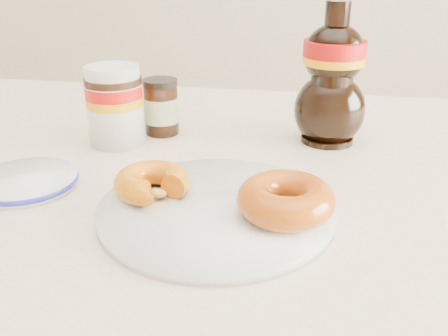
% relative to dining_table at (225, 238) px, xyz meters
% --- Properties ---
extents(dining_table, '(1.40, 0.90, 0.75)m').
position_rel_dining_table_xyz_m(dining_table, '(0.00, 0.00, 0.00)').
color(dining_table, beige).
rests_on(dining_table, ground).
extents(plate, '(0.26, 0.26, 0.01)m').
position_rel_dining_table_xyz_m(plate, '(0.01, -0.09, 0.09)').
color(plate, white).
rests_on(plate, dining_table).
extents(donut_bitten, '(0.10, 0.10, 0.03)m').
position_rel_dining_table_xyz_m(donut_bitten, '(-0.07, -0.07, 0.11)').
color(donut_bitten, '#C7500B').
rests_on(donut_bitten, plate).
extents(donut_whole, '(0.12, 0.12, 0.04)m').
position_rel_dining_table_xyz_m(donut_whole, '(0.08, -0.10, 0.11)').
color(donut_whole, '#9A4909').
rests_on(donut_whole, plate).
extents(nutella_jar, '(0.08, 0.08, 0.12)m').
position_rel_dining_table_xyz_m(nutella_jar, '(-0.18, 0.11, 0.15)').
color(nutella_jar, white).
rests_on(nutella_jar, dining_table).
extents(syrup_bottle, '(0.13, 0.12, 0.20)m').
position_rel_dining_table_xyz_m(syrup_bottle, '(0.13, 0.17, 0.19)').
color(syrup_bottle, black).
rests_on(syrup_bottle, dining_table).
extents(dark_jar, '(0.05, 0.05, 0.09)m').
position_rel_dining_table_xyz_m(dark_jar, '(-0.13, 0.16, 0.13)').
color(dark_jar, black).
rests_on(dark_jar, dining_table).
extents(blue_rim_saucer, '(0.13, 0.13, 0.01)m').
position_rel_dining_table_xyz_m(blue_rim_saucer, '(-0.24, -0.06, 0.09)').
color(blue_rim_saucer, white).
rests_on(blue_rim_saucer, dining_table).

